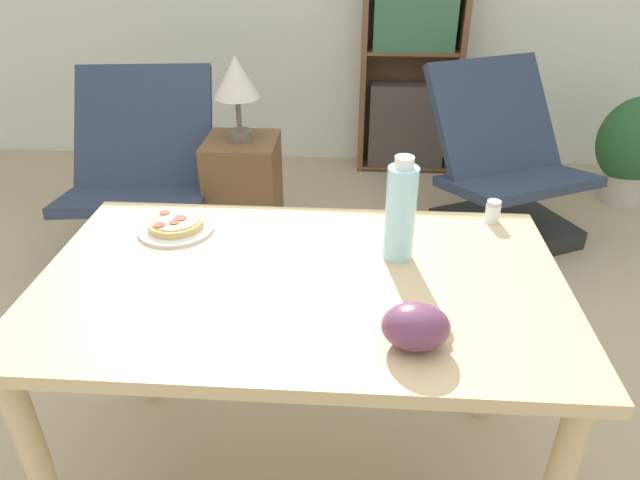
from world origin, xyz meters
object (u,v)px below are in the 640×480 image
lounge_chair_near (146,199)px  side_table (245,198)px  bookshelf (411,61)px  salt_shaker (493,211)px  lounge_chair_far (504,185)px  grape_bunch (416,326)px  drink_bottle (400,212)px  pizza_on_plate (176,225)px  table_lamp (236,81)px  potted_plant_floor (636,147)px

lounge_chair_near → side_table: (0.50, 0.00, 0.02)m
bookshelf → salt_shaker: bearing=-88.4°
lounge_chair_far → bookshelf: 1.11m
grape_bunch → bookshelf: 2.82m
drink_bottle → lounge_chair_near: drink_bottle is taller
pizza_on_plate → bookshelf: bookshelf is taller
lounge_chair_near → bookshelf: (1.38, 1.22, 0.43)m
pizza_on_plate → salt_shaker: 0.91m
pizza_on_plate → table_lamp: size_ratio=0.55×
bookshelf → lounge_chair_near: bearing=-138.6°
pizza_on_plate → grape_bunch: (0.63, -0.45, 0.03)m
lounge_chair_near → side_table: size_ratio=1.44×
side_table → potted_plant_floor: size_ratio=0.96×
grape_bunch → lounge_chair_near: bearing=126.5°
grape_bunch → salt_shaker: 0.62m
lounge_chair_near → lounge_chair_far: same height
pizza_on_plate → lounge_chair_far: size_ratio=0.22×
lounge_chair_near → table_lamp: 0.79m
pizza_on_plate → drink_bottle: drink_bottle is taller
pizza_on_plate → salt_shaker: size_ratio=3.28×
drink_bottle → table_lamp: 1.41m
pizza_on_plate → bookshelf: size_ratio=0.14×
pizza_on_plate → potted_plant_floor: 2.91m
bookshelf → side_table: size_ratio=2.55×
potted_plant_floor → bookshelf: bearing=161.1°
drink_bottle → side_table: (-0.66, 1.25, -0.59)m
lounge_chair_far → potted_plant_floor: lounge_chair_far is taller
drink_bottle → lounge_chair_far: drink_bottle is taller
potted_plant_floor → salt_shaker: bearing=-124.7°
salt_shaker → bookshelf: bookshelf is taller
bookshelf → potted_plant_floor: bookshelf is taller
drink_bottle → salt_shaker: drink_bottle is taller
salt_shaker → bookshelf: 2.25m
grape_bunch → potted_plant_floor: size_ratio=0.22×
grape_bunch → table_lamp: 1.74m
lounge_chair_near → potted_plant_floor: size_ratio=1.37×
salt_shaker → potted_plant_floor: bearing=55.3°
side_table → bookshelf: bearing=54.1°
potted_plant_floor → lounge_chair_near: bearing=-164.1°
drink_bottle → grape_bunch: bearing=-87.2°
side_table → grape_bunch: bearing=-67.1°
pizza_on_plate → salt_shaker: bearing=6.9°
drink_bottle → side_table: bearing=117.8°
grape_bunch → drink_bottle: 0.36m
drink_bottle → table_lamp: size_ratio=0.72×
grape_bunch → table_lamp: table_lamp is taller
pizza_on_plate → bookshelf: bearing=70.5°
side_table → lounge_chair_near: bearing=-179.6°
bookshelf → table_lamp: size_ratio=4.03×
bookshelf → lounge_chair_far: bearing=-63.7°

